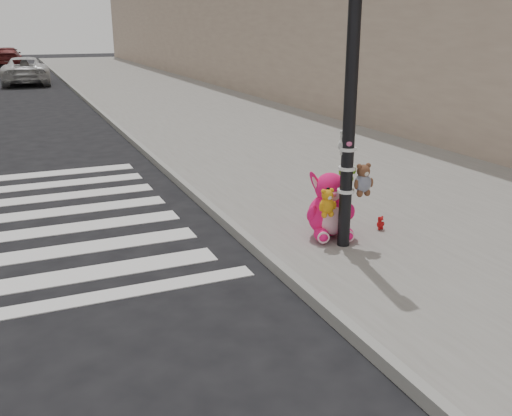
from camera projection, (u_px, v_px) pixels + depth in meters
name	position (u px, v px, depth m)	size (l,w,h in m)	color
ground	(198.00, 370.00, 5.08)	(120.00, 120.00, 0.00)	black
sidewalk_near	(261.00, 134.00, 15.68)	(7.00, 80.00, 0.14)	slate
curb_edge	(136.00, 144.00, 14.39)	(0.12, 80.00, 0.15)	gray
signal_pole	(350.00, 123.00, 7.11)	(0.70, 0.49, 4.00)	black
pink_bunny	(330.00, 209.00, 7.80)	(0.73, 0.81, 0.95)	#FF156D
red_teddy	(380.00, 223.00, 8.13)	(0.14, 0.09, 0.20)	#B21113
car_white_near	(25.00, 70.00, 29.25)	(2.27, 4.91, 1.37)	silver
car_maroon_near	(8.00, 57.00, 41.99)	(1.88, 4.62, 1.34)	#5B1A1A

